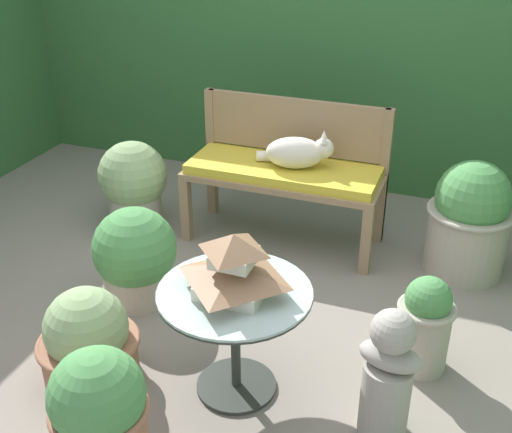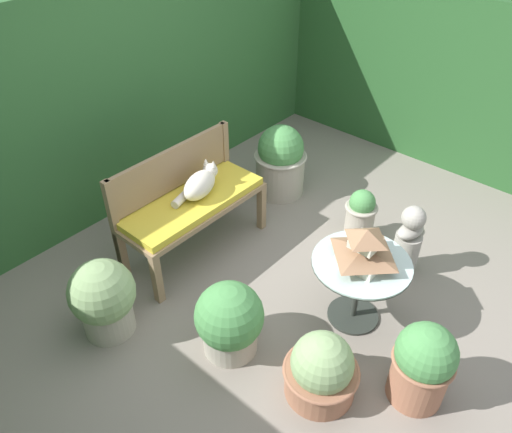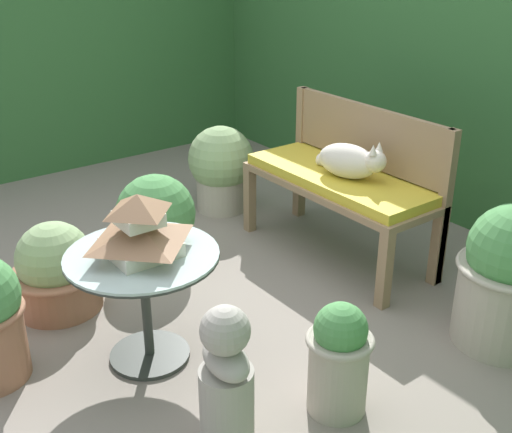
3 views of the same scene
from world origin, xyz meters
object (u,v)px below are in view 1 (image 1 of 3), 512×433
at_px(patio_table, 235,313).
at_px(potted_plant_bench_left, 469,220).
at_px(potted_plant_patio_mid, 100,417).
at_px(cat, 298,152).
at_px(pagoda_birdhouse, 234,267).
at_px(potted_plant_table_far, 425,323).
at_px(potted_plant_table_near, 88,341).
at_px(garden_bust, 388,377).
at_px(potted_plant_bench_right, 135,257).
at_px(garden_bench, 284,177).
at_px(potted_plant_path_edge, 133,184).

xyz_separation_m(patio_table, potted_plant_bench_left, (0.90, 1.42, -0.08)).
relative_size(potted_plant_patio_mid, potted_plant_bench_left, 0.85).
bearing_deg(cat, potted_plant_bench_left, -14.19).
relative_size(pagoda_birdhouse, potted_plant_bench_left, 0.53).
height_order(cat, potted_plant_table_far, cat).
height_order(pagoda_birdhouse, potted_plant_table_near, pagoda_birdhouse).
relative_size(garden_bust, potted_plant_table_far, 1.25).
bearing_deg(potted_plant_bench_right, potted_plant_bench_left, 29.10).
relative_size(patio_table, potted_plant_bench_left, 0.96).
distance_m(garden_bench, potted_plant_table_far, 1.40).
xyz_separation_m(potted_plant_path_edge, potted_plant_table_far, (2.01, -0.79, -0.06)).
bearing_deg(potted_plant_bench_left, potted_plant_bench_right, -150.90).
relative_size(garden_bust, potted_plant_bench_right, 1.13).
bearing_deg(cat, patio_table, -99.28).
relative_size(pagoda_birdhouse, potted_plant_table_near, 0.78).
bearing_deg(garden_bust, potted_plant_patio_mid, -137.92).
relative_size(potted_plant_path_edge, potted_plant_table_far, 1.20).
height_order(garden_bust, potted_plant_table_near, garden_bust).
relative_size(cat, potted_plant_bench_right, 0.89).
xyz_separation_m(cat, potted_plant_patio_mid, (-0.14, -2.03, -0.32)).
bearing_deg(garden_bust, patio_table, -172.24).
xyz_separation_m(garden_bust, potted_plant_path_edge, (-1.92, 1.27, 0.01)).
bearing_deg(pagoda_birdhouse, potted_plant_bench_left, 57.81).
relative_size(patio_table, potted_plant_table_far, 1.36).
distance_m(potted_plant_path_edge, potted_plant_table_near, 1.53).
xyz_separation_m(garden_bench, potted_plant_path_edge, (-1.00, -0.16, -0.14)).
xyz_separation_m(patio_table, potted_plant_patio_mid, (-0.29, -0.64, -0.12)).
height_order(potted_plant_bench_right, potted_plant_table_near, potted_plant_bench_right).
distance_m(garden_bust, potted_plant_path_edge, 2.30).
distance_m(garden_bench, potted_plant_patio_mid, 2.04).
height_order(patio_table, potted_plant_patio_mid, potted_plant_patio_mid).
height_order(garden_bust, potted_plant_bench_left, potted_plant_bench_left).
relative_size(potted_plant_bench_right, potted_plant_table_far, 1.10).
bearing_deg(potted_plant_path_edge, cat, 8.25).
height_order(garden_bench, potted_plant_path_edge, potted_plant_path_edge).
xyz_separation_m(pagoda_birdhouse, potted_plant_path_edge, (-1.24, 1.24, -0.35)).
xyz_separation_m(garden_bench, potted_plant_table_near, (-0.43, -1.57, -0.24)).
xyz_separation_m(potted_plant_patio_mid, potted_plant_table_far, (1.07, 1.09, -0.05)).
bearing_deg(garden_bench, potted_plant_table_far, -42.85).
relative_size(cat, patio_table, 0.73).
bearing_deg(pagoda_birdhouse, garden_bust, -2.47).
bearing_deg(potted_plant_patio_mid, garden_bench, 88.51).
bearing_deg(potted_plant_table_near, cat, 71.90).
bearing_deg(garden_bench, garden_bust, -57.08).
bearing_deg(potted_plant_table_far, garden_bust, -100.93).
bearing_deg(potted_plant_bench_right, cat, 55.11).
distance_m(cat, potted_plant_table_near, 1.70).
bearing_deg(patio_table, potted_plant_bench_left, 57.81).
bearing_deg(potted_plant_path_edge, garden_bench, 8.91).
bearing_deg(pagoda_birdhouse, patio_table, 116.57).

